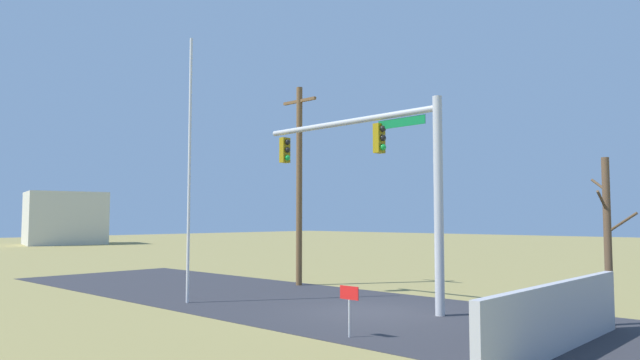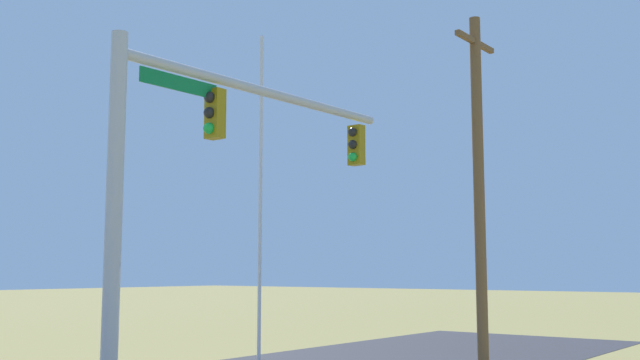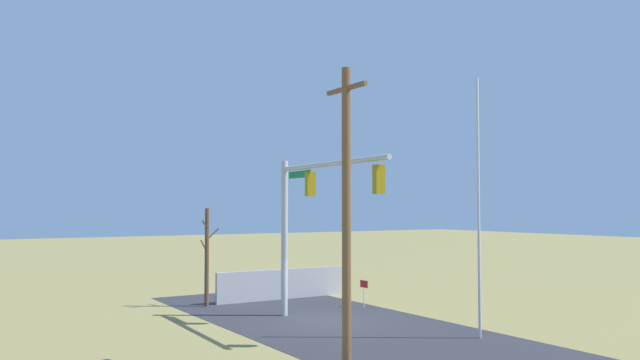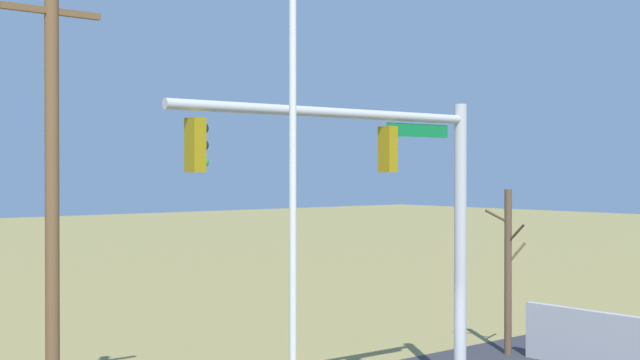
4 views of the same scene
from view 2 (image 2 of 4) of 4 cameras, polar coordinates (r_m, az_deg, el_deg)
The scene contains 3 objects.
signal_mast at distance 14.12m, azimuth -8.65°, elevation 1.74°, with size 7.53×0.51×6.48m.
flagpole at distance 20.56m, azimuth -4.60°, elevation -1.15°, with size 0.10×0.10×9.07m, color silver.
utility_pole at distance 17.85m, azimuth 12.10°, elevation -0.47°, with size 1.90×0.26×8.53m.
Camera 2 is at (9.65, 10.90, 2.45)m, focal length 41.67 mm.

